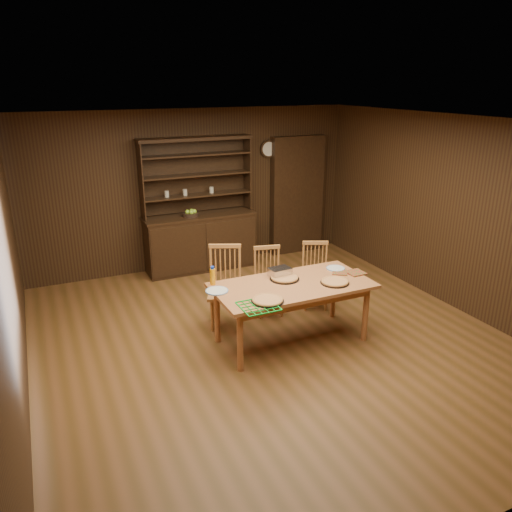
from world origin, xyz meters
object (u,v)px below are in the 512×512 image
china_hutch (200,235)px  chair_center (268,278)px  dining_table (292,291)px  chair_left (225,283)px  chair_right (315,273)px  juice_bottle (213,276)px

china_hutch → chair_center: (0.30, -1.97, -0.11)m
china_hutch → dining_table: size_ratio=1.16×
china_hutch → chair_center: 2.00m
china_hutch → dining_table: bearing=-85.9°
chair_left → chair_right: bearing=23.9°
chair_right → juice_bottle: 1.74m
china_hutch → chair_left: bearing=-99.5°
dining_table → chair_left: 0.96m
chair_left → juice_bottle: 0.59m
dining_table → chair_right: chair_right is taller
chair_right → chair_center: bearing=-161.2°
china_hutch → chair_center: china_hutch is taller
china_hutch → chair_left: (-0.34, -2.05, -0.04)m
chair_center → chair_left: bearing=-160.7°
chair_left → chair_right: (1.34, 0.01, -0.08)m
chair_center → dining_table: bearing=-84.0°
chair_center → chair_right: bearing=7.0°
chair_right → juice_bottle: bearing=-141.7°
dining_table → china_hutch: bearing=94.1°
chair_left → china_hutch: bearing=104.0°
china_hutch → chair_right: size_ratio=2.37×
chair_center → chair_right: chair_center is taller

